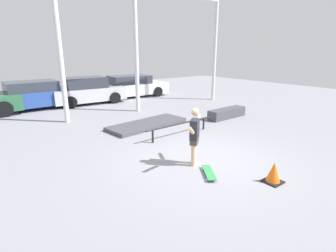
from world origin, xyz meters
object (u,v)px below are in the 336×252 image
Objects in this scene: grind_box at (227,113)px; skateboarder at (194,134)px; grind_rail at (180,125)px; traffic_cone at (274,173)px; parked_car_white at (132,87)px; parked_car_blue at (35,95)px; parked_car_silver at (88,91)px; manual_pad at (147,124)px; skateboard at (209,172)px.

skateboarder is at bearing -148.61° from grind_box.
traffic_cone is (-0.51, -3.90, -0.14)m from grind_rail.
grind_box is 7.44m from parked_car_white.
parked_car_silver is at bearing -7.22° from parked_car_blue.
grind_box is at bearing 50.45° from traffic_cone.
parked_car_white reaches higher than manual_pad.
manual_pad is 5.63m from traffic_cone.
parked_car_blue is 8.77× the size of traffic_cone.
traffic_cone is (-3.20, -11.99, -0.43)m from parked_car_white.
parked_car_white is at bearing 65.23° from manual_pad.
traffic_cone reaches higher than grind_box.
traffic_cone is (0.77, -1.80, -0.60)m from skateboarder.
grind_box is 4.12× the size of traffic_cone.
skateboarder reaches higher than manual_pad.
parked_car_silver reaches higher than parked_car_white.
manual_pad is at bearing 163.61° from grind_box.
grind_box is at bearing -59.43° from parked_car_silver.
parked_car_silver reaches higher than grind_rail.
parked_car_blue is (-2.77, 6.20, 0.62)m from manual_pad.
grind_box is at bearing -50.45° from parked_car_blue.
traffic_cone is (0.89, -1.13, 0.17)m from skateboard.
grind_rail is at bearing -84.25° from parked_car_silver.
skateboarder is 0.35× the size of parked_car_blue.
skateboard is 3.11m from grind_rail.
manual_pad reaches higher than skateboard.
parked_car_silver is at bearing 92.80° from grind_rail.
skateboarder is 2.05m from traffic_cone.
manual_pad is at bearing -111.37° from parked_car_white.
grind_rail is (-3.27, -0.69, 0.16)m from grind_box.
parked_car_blue is (-6.29, 7.24, 0.49)m from grind_box.
traffic_cone is (-3.79, -4.58, 0.03)m from grind_box.
grind_rail is at bearing -168.14° from grind_box.
skateboarder is at bearing 113.17° from traffic_cone.
parked_car_blue reaches higher than parked_car_white.
parked_car_blue is at bearing -174.96° from parked_car_white.
parked_car_silver is 11.57m from traffic_cone.
skateboarder is 0.52× the size of grind_rail.
grind_box is at bearing -5.00° from skateboarder.
grind_rail reaches higher than manual_pad.
parked_car_blue is at bearing 177.18° from parked_car_silver.
skateboarder is at bearing -81.63° from parked_car_blue.
skateboarder is at bearing 23.94° from skateboard.
skateboard is at bearing -116.90° from grind_rail.
parked_car_white is at bearing 71.62° from grind_rail.
parked_car_blue is at bearing 63.44° from skateboarder.
traffic_cone is at bearing -129.55° from grind_box.
parked_car_blue reaches higher than grind_box.
grind_box is at bearing 11.86° from grind_rail.
skateboarder is at bearing -105.15° from manual_pad.
skateboarder reaches higher than traffic_cone.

